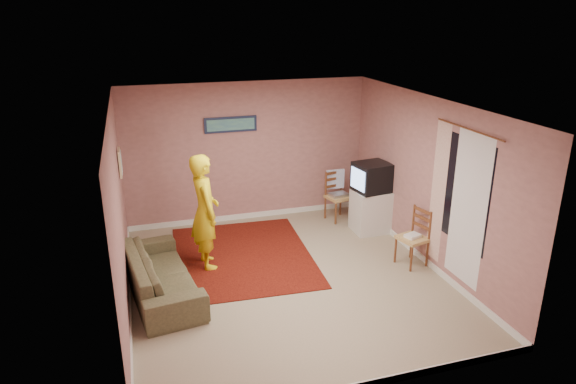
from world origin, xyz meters
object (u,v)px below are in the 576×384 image
object	(u,v)px
chair_a	(339,191)
sofa	(161,274)
tv_cabinet	(370,211)
chair_b	(413,232)
person	(205,212)
crt_tv	(372,177)

from	to	relation	value
chair_a	sofa	distance (m)	3.86
tv_cabinet	sofa	size ratio (longest dim) A/B	0.37
chair_a	chair_b	world-z (taller)	chair_a
tv_cabinet	chair_b	bearing A→B (deg)	-87.92
chair_a	person	bearing A→B (deg)	-171.12
sofa	person	bearing A→B (deg)	-56.39
person	sofa	bearing A→B (deg)	125.80
crt_tv	tv_cabinet	bearing A→B (deg)	-0.00
crt_tv	sofa	distance (m)	3.98
chair_b	crt_tv	bearing A→B (deg)	168.24
crt_tv	person	bearing A→B (deg)	-179.34
tv_cabinet	chair_a	xyz separation A→B (m)	(-0.34, 0.66, 0.18)
sofa	person	xyz separation A→B (m)	(0.74, 0.66, 0.60)
crt_tv	chair_b	xyz separation A→B (m)	(0.06, -1.38, -0.46)
chair_a	sofa	xyz separation A→B (m)	(-3.41, -1.79, -0.27)
chair_b	sofa	world-z (taller)	chair_b
chair_a	person	size ratio (longest dim) A/B	0.28
chair_b	sofa	bearing A→B (deg)	-107.87
tv_cabinet	crt_tv	bearing A→B (deg)	-171.76
tv_cabinet	person	xyz separation A→B (m)	(-3.01, -0.47, 0.52)
tv_cabinet	chair_a	bearing A→B (deg)	117.52
crt_tv	person	world-z (taller)	person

